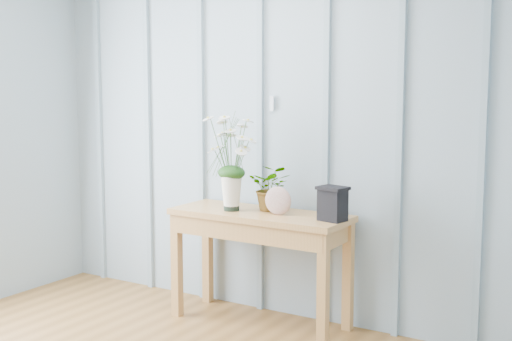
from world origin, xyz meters
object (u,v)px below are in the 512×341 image
Objects in this scene: sideboard at (260,229)px; carved_box at (333,203)px; felt_disc_vessel at (278,201)px; daisy_vase at (231,149)px.

carved_box reaches higher than sideboard.
felt_disc_vessel is 0.86× the size of carved_box.
daisy_vase reaches higher than sideboard.
daisy_vase is at bearing -164.04° from sideboard.
daisy_vase reaches higher than felt_disc_vessel.
sideboard is 0.58m from carved_box.
carved_box is at bearing 3.25° from daisy_vase.
sideboard is 1.84× the size of daisy_vase.
daisy_vase is 3.05× the size of carved_box.
daisy_vase is at bearing -176.75° from carved_box.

